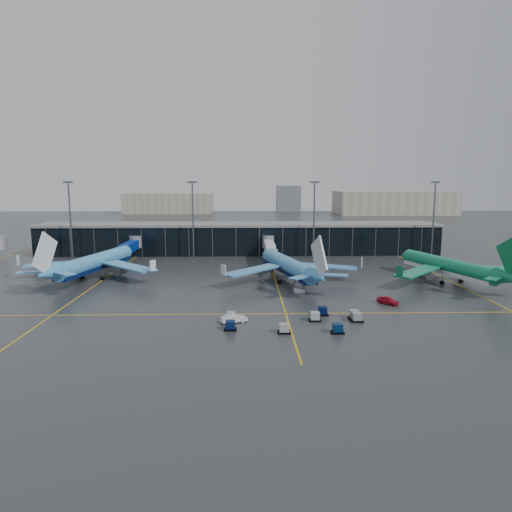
{
  "coord_description": "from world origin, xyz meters",
  "views": [
    {
      "loc": [
        2.13,
        -100.4,
        25.32
      ],
      "look_at": [
        5.0,
        18.0,
        6.0
      ],
      "focal_mm": 32.0,
      "sensor_mm": 36.0,
      "label": 1
    }
  ],
  "objects_px": {
    "airliner_aer_lingus": "(447,257)",
    "service_van_red": "(388,300)",
    "airliner_klm_near": "(288,256)",
    "baggage_carts": "(305,320)",
    "airliner_arkefly": "(95,252)",
    "service_van_white": "(234,318)",
    "mobile_airstair": "(299,288)"
  },
  "relations": [
    {
      "from": "baggage_carts",
      "to": "mobile_airstair",
      "type": "distance_m",
      "value": 24.49
    },
    {
      "from": "airliner_klm_near",
      "to": "mobile_airstair",
      "type": "relative_size",
      "value": 12.49
    },
    {
      "from": "airliner_klm_near",
      "to": "mobile_airstair",
      "type": "xyz_separation_m",
      "value": [
        1.62,
        -11.62,
        -5.84
      ]
    },
    {
      "from": "airliner_arkefly",
      "to": "service_van_white",
      "type": "relative_size",
      "value": 9.12
    },
    {
      "from": "airliner_aer_lingus",
      "to": "baggage_carts",
      "type": "relative_size",
      "value": 1.69
    },
    {
      "from": "airliner_aer_lingus",
      "to": "service_van_red",
      "type": "xyz_separation_m",
      "value": [
        -21.44,
        -20.7,
        -5.77
      ]
    },
    {
      "from": "airliner_arkefly",
      "to": "baggage_carts",
      "type": "xyz_separation_m",
      "value": [
        50.25,
        -41.08,
        -6.11
      ]
    },
    {
      "from": "airliner_aer_lingus",
      "to": "service_van_red",
      "type": "distance_m",
      "value": 30.35
    },
    {
      "from": "airliner_klm_near",
      "to": "service_van_white",
      "type": "distance_m",
      "value": 37.63
    },
    {
      "from": "airliner_aer_lingus",
      "to": "baggage_carts",
      "type": "xyz_separation_m",
      "value": [
        -40.65,
        -33.91,
        -5.8
      ]
    },
    {
      "from": "airliner_aer_lingus",
      "to": "service_van_red",
      "type": "bearing_deg",
      "value": -152.41
    },
    {
      "from": "service_van_white",
      "to": "airliner_klm_near",
      "type": "bearing_deg",
      "value": -44.06
    },
    {
      "from": "baggage_carts",
      "to": "mobile_airstair",
      "type": "bearing_deg",
      "value": 85.52
    },
    {
      "from": "airliner_klm_near",
      "to": "service_van_white",
      "type": "relative_size",
      "value": 8.78
    },
    {
      "from": "airliner_klm_near",
      "to": "baggage_carts",
      "type": "bearing_deg",
      "value": -105.17
    },
    {
      "from": "airliner_arkefly",
      "to": "service_van_red",
      "type": "relative_size",
      "value": 9.64
    },
    {
      "from": "service_van_red",
      "to": "airliner_arkefly",
      "type": "bearing_deg",
      "value": 118.28
    },
    {
      "from": "airliner_arkefly",
      "to": "service_van_white",
      "type": "bearing_deg",
      "value": -33.88
    },
    {
      "from": "service_van_red",
      "to": "service_van_white",
      "type": "bearing_deg",
      "value": 160.71
    },
    {
      "from": "airliner_arkefly",
      "to": "service_van_red",
      "type": "bearing_deg",
      "value": -8.99
    },
    {
      "from": "airliner_aer_lingus",
      "to": "service_van_white",
      "type": "relative_size",
      "value": 8.71
    },
    {
      "from": "airliner_arkefly",
      "to": "service_van_white",
      "type": "xyz_separation_m",
      "value": [
        37.49,
        -39.87,
        -6.06
      ]
    },
    {
      "from": "airliner_klm_near",
      "to": "baggage_carts",
      "type": "height_order",
      "value": "airliner_klm_near"
    },
    {
      "from": "airliner_aer_lingus",
      "to": "mobile_airstair",
      "type": "height_order",
      "value": "airliner_aer_lingus"
    },
    {
      "from": "mobile_airstair",
      "to": "service_van_white",
      "type": "relative_size",
      "value": 0.7
    },
    {
      "from": "airliner_aer_lingus",
      "to": "service_van_red",
      "type": "relative_size",
      "value": 9.21
    },
    {
      "from": "airliner_aer_lingus",
      "to": "service_van_white",
      "type": "distance_m",
      "value": 62.89
    },
    {
      "from": "mobile_airstair",
      "to": "baggage_carts",
      "type": "bearing_deg",
      "value": -96.36
    },
    {
      "from": "airliner_aer_lingus",
      "to": "service_van_white",
      "type": "xyz_separation_m",
      "value": [
        -53.41,
        -32.7,
        -5.75
      ]
    },
    {
      "from": "airliner_klm_near",
      "to": "service_van_red",
      "type": "distance_m",
      "value": 30.21
    },
    {
      "from": "airliner_arkefly",
      "to": "mobile_airstair",
      "type": "bearing_deg",
      "value": -4.85
    },
    {
      "from": "service_van_red",
      "to": "service_van_white",
      "type": "relative_size",
      "value": 0.95
    }
  ]
}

